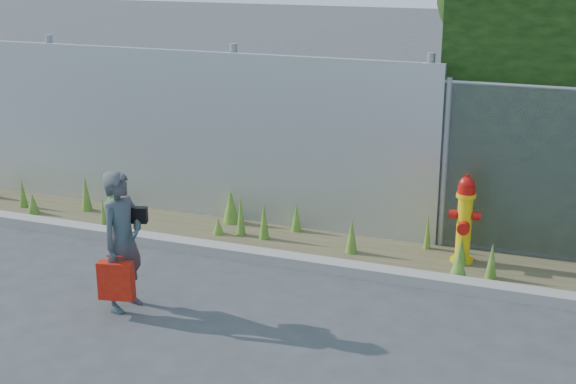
{
  "coord_description": "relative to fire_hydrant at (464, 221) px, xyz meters",
  "views": [
    {
      "loc": [
        2.6,
        -6.1,
        3.49
      ],
      "look_at": [
        -0.3,
        1.4,
        1.0
      ],
      "focal_mm": 50.0,
      "sensor_mm": 36.0,
      "label": 1
    }
  ],
  "objects": [
    {
      "name": "black_shoulder_bag",
      "position": [
        -2.88,
        -2.22,
        0.42
      ],
      "size": [
        0.21,
        0.09,
        0.16
      ],
      "rotation": [
        0.0,
        0.0,
        0.33
      ],
      "color": "black"
    },
    {
      "name": "fire_hydrant",
      "position": [
        0.0,
        0.0,
        0.0
      ],
      "size": [
        0.35,
        0.32,
        1.05
      ],
      "rotation": [
        0.0,
        0.0,
        0.1
      ],
      "color": "#E5BA0C",
      "rests_on": "ground"
    },
    {
      "name": "corrugated_fence",
      "position": [
        -4.63,
        0.43,
        0.59
      ],
      "size": [
        8.5,
        0.21,
        2.3
      ],
      "color": "#B4B7BB",
      "rests_on": "ground"
    },
    {
      "name": "curb",
      "position": [
        -1.38,
        -0.77,
        -0.45
      ],
      "size": [
        16.0,
        0.22,
        0.12
      ],
      "primitive_type": "cube",
      "color": "gray",
      "rests_on": "ground"
    },
    {
      "name": "weed_strip",
      "position": [
        -0.65,
        -0.14,
        -0.39
      ],
      "size": [
        16.0,
        1.21,
        0.55
      ],
      "color": "#4E442C",
      "rests_on": "ground"
    },
    {
      "name": "woman",
      "position": [
        -2.95,
        -2.4,
        0.2
      ],
      "size": [
        0.42,
        0.57,
        1.42
      ],
      "primitive_type": "imported",
      "rotation": [
        0.0,
        0.0,
        1.4
      ],
      "color": "#10696A",
      "rests_on": "ground"
    },
    {
      "name": "ground",
      "position": [
        -1.38,
        -2.57,
        -0.51
      ],
      "size": [
        80.0,
        80.0,
        0.0
      ],
      "primitive_type": "plane",
      "color": "#38383B",
      "rests_on": "ground"
    },
    {
      "name": "red_tote_bag",
      "position": [
        -2.93,
        -2.58,
        -0.15
      ],
      "size": [
        0.34,
        0.13,
        0.45
      ],
      "rotation": [
        0.0,
        0.0,
        0.21
      ],
      "color": "#B6280A"
    }
  ]
}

